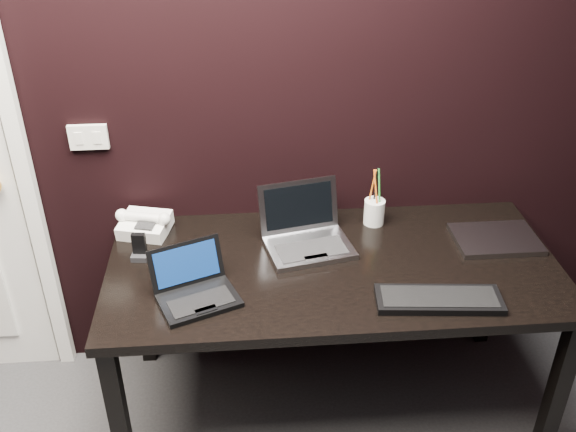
{
  "coord_description": "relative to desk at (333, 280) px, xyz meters",
  "views": [
    {
      "loc": [
        -0.03,
        -0.56,
        2.14
      ],
      "look_at": [
        0.12,
        1.35,
        0.99
      ],
      "focal_mm": 40.0,
      "sensor_mm": 36.0,
      "label": 1
    }
  ],
  "objects": [
    {
      "name": "ext_keyboard",
      "position": [
        0.33,
        -0.26,
        0.09
      ],
      "size": [
        0.45,
        0.19,
        0.03
      ],
      "color": "black",
      "rests_on": "desk"
    },
    {
      "name": "wall_switch",
      "position": [
        -0.92,
        0.39,
        0.46
      ],
      "size": [
        0.15,
        0.02,
        0.1
      ],
      "color": "silver",
      "rests_on": "wall_back"
    },
    {
      "name": "pen_cup",
      "position": [
        0.21,
        0.28,
        0.14
      ],
      "size": [
        0.1,
        0.1,
        0.25
      ],
      "color": "silver",
      "rests_on": "desk"
    },
    {
      "name": "wall_back",
      "position": [
        -0.3,
        0.4,
        0.64
      ],
      "size": [
        4.0,
        0.0,
        4.0
      ],
      "primitive_type": "plane",
      "rotation": [
        1.57,
        0.0,
        0.0
      ],
      "color": "black",
      "rests_on": "ground"
    },
    {
      "name": "desk",
      "position": [
        0.0,
        0.0,
        0.0
      ],
      "size": [
        1.7,
        0.8,
        0.74
      ],
      "color": "black",
      "rests_on": "ground"
    },
    {
      "name": "mobile_phone",
      "position": [
        -0.73,
        0.1,
        0.12
      ],
      "size": [
        0.07,
        0.06,
        0.11
      ],
      "color": "black",
      "rests_on": "desk"
    },
    {
      "name": "closed_laptop",
      "position": [
        0.66,
        0.1,
        0.09
      ],
      "size": [
        0.33,
        0.24,
        0.02
      ],
      "color": "gray",
      "rests_on": "desk"
    },
    {
      "name": "netbook",
      "position": [
        -0.51,
        -0.17,
        0.11
      ],
      "size": [
        0.33,
        0.32,
        0.17
      ],
      "color": "black",
      "rests_on": "desk"
    },
    {
      "name": "desk_phone",
      "position": [
        -0.73,
        0.28,
        0.12
      ],
      "size": [
        0.24,
        0.21,
        0.11
      ],
      "color": "white",
      "rests_on": "desk"
    },
    {
      "name": "silver_laptop",
      "position": [
        -0.09,
        0.13,
        0.12
      ],
      "size": [
        0.37,
        0.35,
        0.22
      ],
      "color": "#9D9DA2",
      "rests_on": "desk"
    }
  ]
}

